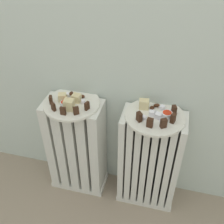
# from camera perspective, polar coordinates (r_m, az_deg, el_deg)

# --- Properties ---
(radiator_left) EXTENTS (0.31, 0.16, 0.58)m
(radiator_left) POSITION_cam_1_polar(r_m,az_deg,el_deg) (1.48, -7.50, -7.57)
(radiator_left) COLOR silver
(radiator_left) RESTS_ON ground_plane
(radiator_right) EXTENTS (0.31, 0.16, 0.58)m
(radiator_right) POSITION_cam_1_polar(r_m,az_deg,el_deg) (1.41, 7.90, -10.37)
(radiator_right) COLOR silver
(radiator_right) RESTS_ON ground_plane
(plate_left) EXTENTS (0.27, 0.27, 0.01)m
(plate_left) POSITION_cam_1_polar(r_m,az_deg,el_deg) (1.28, -8.58, 1.83)
(plate_left) COLOR silver
(plate_left) RESTS_ON radiator_left
(plate_right) EXTENTS (0.27, 0.27, 0.01)m
(plate_right) POSITION_cam_1_polar(r_m,az_deg,el_deg) (1.21, 9.12, -0.90)
(plate_right) COLOR silver
(plate_right) RESTS_ON radiator_right
(dark_cake_slice_left_0) EXTENTS (0.02, 0.03, 0.04)m
(dark_cake_slice_left_0) POSITION_cam_1_polar(r_m,az_deg,el_deg) (1.28, -12.91, 2.56)
(dark_cake_slice_left_0) COLOR #382114
(dark_cake_slice_left_0) RESTS_ON plate_left
(dark_cake_slice_left_1) EXTENTS (0.03, 0.02, 0.04)m
(dark_cake_slice_left_1) POSITION_cam_1_polar(r_m,az_deg,el_deg) (1.23, -12.40, 1.11)
(dark_cake_slice_left_1) COLOR #382114
(dark_cake_slice_left_1) RESTS_ON plate_left
(dark_cake_slice_left_2) EXTENTS (0.03, 0.01, 0.04)m
(dark_cake_slice_left_2) POSITION_cam_1_polar(r_m,az_deg,el_deg) (1.20, -10.40, 0.21)
(dark_cake_slice_left_2) COLOR #382114
(dark_cake_slice_left_2) RESTS_ON plate_left
(dark_cake_slice_left_3) EXTENTS (0.03, 0.02, 0.04)m
(dark_cake_slice_left_3) POSITION_cam_1_polar(r_m,az_deg,el_deg) (1.19, -7.66, 0.28)
(dark_cake_slice_left_3) COLOR #382114
(dark_cake_slice_left_3) RESTS_ON plate_left
(dark_cake_slice_left_4) EXTENTS (0.02, 0.03, 0.04)m
(dark_cake_slice_left_4) POSITION_cam_1_polar(r_m,az_deg,el_deg) (1.22, -5.36, 1.30)
(dark_cake_slice_left_4) COLOR #382114
(dark_cake_slice_left_4) RESTS_ON plate_left
(marble_cake_slice_left_0) EXTENTS (0.05, 0.04, 0.05)m
(marble_cake_slice_left_0) POSITION_cam_1_polar(r_m,az_deg,el_deg) (1.22, -9.13, 1.55)
(marble_cake_slice_left_0) COLOR beige
(marble_cake_slice_left_0) RESTS_ON plate_left
(marble_cake_slice_left_1) EXTENTS (0.05, 0.04, 0.04)m
(marble_cake_slice_left_1) POSITION_cam_1_polar(r_m,az_deg,el_deg) (1.29, -10.51, 3.07)
(marble_cake_slice_left_1) COLOR beige
(marble_cake_slice_left_1) RESTS_ON plate_left
(marble_cake_slice_left_2) EXTENTS (0.04, 0.04, 0.04)m
(marble_cake_slice_left_2) POSITION_cam_1_polar(r_m,az_deg,el_deg) (1.27, -7.58, 2.96)
(marble_cake_slice_left_2) COLOR beige
(marble_cake_slice_left_2) RESTS_ON plate_left
(turkish_delight_left_0) EXTENTS (0.03, 0.03, 0.02)m
(turkish_delight_left_0) POSITION_cam_1_polar(r_m,az_deg,el_deg) (1.31, -9.68, 3.53)
(turkish_delight_left_0) COLOR white
(turkish_delight_left_0) RESTS_ON plate_left
(turkish_delight_left_1) EXTENTS (0.02, 0.02, 0.02)m
(turkish_delight_left_1) POSITION_cam_1_polar(r_m,az_deg,el_deg) (1.26, -6.15, 2.23)
(turkish_delight_left_1) COLOR white
(turkish_delight_left_1) RESTS_ON plate_left
(medjool_date_left_0) EXTENTS (0.03, 0.02, 0.01)m
(medjool_date_left_0) POSITION_cam_1_polar(r_m,az_deg,el_deg) (1.30, -6.28, 3.33)
(medjool_date_left_0) COLOR #3D1E0F
(medjool_date_left_0) RESTS_ON plate_left
(medjool_date_left_1) EXTENTS (0.02, 0.03, 0.02)m
(medjool_date_left_1) POSITION_cam_1_polar(r_m,az_deg,el_deg) (1.32, -8.66, 3.91)
(medjool_date_left_1) COLOR #3D1E0F
(medjool_date_left_1) RESTS_ON plate_left
(jam_bowl_left) EXTENTS (0.04, 0.04, 0.02)m
(jam_bowl_left) POSITION_cam_1_polar(r_m,az_deg,el_deg) (1.26, -10.06, 1.82)
(jam_bowl_left) COLOR white
(jam_bowl_left) RESTS_ON plate_left
(dark_cake_slice_right_0) EXTENTS (0.03, 0.03, 0.04)m
(dark_cake_slice_right_0) POSITION_cam_1_polar(r_m,az_deg,el_deg) (1.15, 5.82, -1.02)
(dark_cake_slice_right_0) COLOR #382114
(dark_cake_slice_right_0) RESTS_ON plate_right
(dark_cake_slice_right_1) EXTENTS (0.03, 0.02, 0.04)m
(dark_cake_slice_right_1) POSITION_cam_1_polar(r_m,az_deg,el_deg) (1.13, 8.07, -2.28)
(dark_cake_slice_right_1) COLOR #382114
(dark_cake_slice_right_1) RESTS_ON plate_right
(dark_cake_slice_right_2) EXTENTS (0.03, 0.03, 0.04)m
(dark_cake_slice_right_2) POSITION_cam_1_polar(r_m,az_deg,el_deg) (1.13, 10.94, -2.37)
(dark_cake_slice_right_2) COLOR #382114
(dark_cake_slice_right_2) RESTS_ON plate_right
(dark_cake_slice_right_3) EXTENTS (0.03, 0.03, 0.04)m
(dark_cake_slice_right_3) POSITION_cam_1_polar(r_m,az_deg,el_deg) (1.17, 12.90, -1.28)
(dark_cake_slice_right_3) COLOR #382114
(dark_cake_slice_right_3) RESTS_ON plate_right
(dark_cake_slice_right_4) EXTENTS (0.03, 0.03, 0.04)m
(dark_cake_slice_right_4) POSITION_cam_1_polar(r_m,az_deg,el_deg) (1.21, 13.07, 0.39)
(dark_cake_slice_right_4) COLOR #382114
(dark_cake_slice_right_4) RESTS_ON plate_right
(marble_cake_slice_right_0) EXTENTS (0.05, 0.04, 0.04)m
(marble_cake_slice_right_0) POSITION_cam_1_polar(r_m,az_deg,el_deg) (1.22, 6.83, 1.67)
(marble_cake_slice_right_0) COLOR beige
(marble_cake_slice_right_0) RESTS_ON plate_right
(turkish_delight_right_0) EXTENTS (0.02, 0.02, 0.02)m
(turkish_delight_right_0) POSITION_cam_1_polar(r_m,az_deg,el_deg) (1.19, 8.46, -0.25)
(turkish_delight_right_0) COLOR white
(turkish_delight_right_0) RESTS_ON plate_right
(turkish_delight_right_1) EXTENTS (0.03, 0.03, 0.03)m
(turkish_delight_right_1) POSITION_cam_1_polar(r_m,az_deg,el_deg) (1.18, 9.81, -0.81)
(turkish_delight_right_1) COLOR white
(turkish_delight_right_1) RESTS_ON plate_right
(turkish_delight_right_2) EXTENTS (0.02, 0.02, 0.02)m
(turkish_delight_right_2) POSITION_cam_1_polar(r_m,az_deg,el_deg) (1.17, 6.83, -1.23)
(turkish_delight_right_2) COLOR white
(turkish_delight_right_2) RESTS_ON plate_right
(turkish_delight_right_3) EXTENTS (0.03, 0.03, 0.02)m
(turkish_delight_right_3) POSITION_cam_1_polar(r_m,az_deg,el_deg) (1.24, 10.66, 0.89)
(turkish_delight_right_3) COLOR white
(turkish_delight_right_3) RESTS_ON plate_right
(medjool_date_right_0) EXTENTS (0.03, 0.03, 0.02)m
(medjool_date_right_0) POSITION_cam_1_polar(r_m,az_deg,el_deg) (1.25, 9.48, 1.42)
(medjool_date_right_0) COLOR #3D1E0F
(medjool_date_right_0) RESTS_ON plate_right
(medjool_date_right_1) EXTENTS (0.03, 0.03, 0.01)m
(medjool_date_right_1) POSITION_cam_1_polar(r_m,az_deg,el_deg) (1.23, 8.52, 0.90)
(medjool_date_right_1) COLOR #3D1E0F
(medjool_date_right_1) RESTS_ON plate_right
(jam_bowl_right) EXTENTS (0.05, 0.05, 0.02)m
(jam_bowl_right) POSITION_cam_1_polar(r_m,az_deg,el_deg) (1.20, 11.61, -0.48)
(jam_bowl_right) COLOR white
(jam_bowl_right) RESTS_ON plate_right
(fork) EXTENTS (0.05, 0.09, 0.00)m
(fork) POSITION_cam_1_polar(r_m,az_deg,el_deg) (1.20, 9.66, -0.83)
(fork) COLOR silver
(fork) RESTS_ON plate_right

